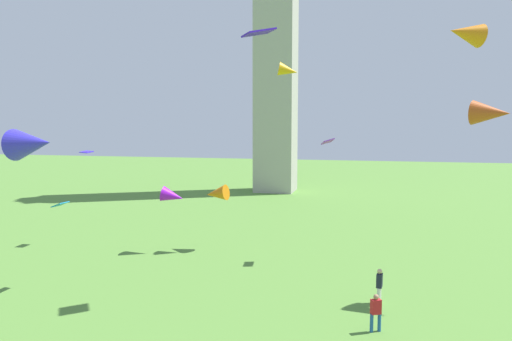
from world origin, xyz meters
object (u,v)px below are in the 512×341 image
object	(u,v)px
kite_flying_5	(328,141)
kite_flying_8	(87,152)
kite_flying_11	(491,113)
kite_flying_4	(465,33)
kite_flying_7	(259,33)
person_2	(376,311)
kite_flying_0	(288,71)
person_1	(379,284)
kite_flying_9	(60,204)
kite_flying_6	(216,194)
monument_obelisk	(276,12)
kite_flying_3	(173,196)
kite_flying_1	(32,144)

from	to	relation	value
kite_flying_5	kite_flying_8	xyz separation A→B (m)	(-18.16, 0.05, -0.94)
kite_flying_5	kite_flying_11	xyz separation A→B (m)	(8.56, -5.44, 1.66)
kite_flying_4	kite_flying_7	bearing A→B (deg)	-130.27
person_2	kite_flying_0	size ratio (longest dim) A/B	0.96
person_1	kite_flying_9	bearing A→B (deg)	103.33
kite_flying_0	kite_flying_7	distance (m)	10.25
kite_flying_6	kite_flying_9	xyz separation A→B (m)	(-5.73, -9.81, 0.60)
kite_flying_4	kite_flying_7	world-z (taller)	kite_flying_7
kite_flying_4	kite_flying_5	world-z (taller)	kite_flying_4
person_1	person_2	world-z (taller)	person_1
kite_flying_11	kite_flying_5	bearing A→B (deg)	86.43
monument_obelisk	kite_flying_3	bearing A→B (deg)	-91.65
kite_flying_1	kite_flying_4	xyz separation A→B (m)	(18.38, 2.80, 4.52)
person_2	kite_flying_1	size ratio (longest dim) A/B	0.74
kite_flying_7	person_2	bearing A→B (deg)	-68.36
kite_flying_5	kite_flying_11	bearing A→B (deg)	-139.48
monument_obelisk	kite_flying_7	xyz separation A→B (m)	(6.96, -38.53, -10.40)
person_1	kite_flying_6	size ratio (longest dim) A/B	0.94
person_1	kite_flying_0	xyz separation A→B (m)	(-6.55, 10.26, 11.92)
monument_obelisk	person_1	xyz separation A→B (m)	(13.21, -38.57, -23.05)
monument_obelisk	kite_flying_1	world-z (taller)	monument_obelisk
person_1	kite_flying_6	xyz separation A→B (m)	(-11.44, 8.28, 3.00)
kite_flying_1	person_1	bearing A→B (deg)	-64.27
person_2	kite_flying_5	size ratio (longest dim) A/B	1.33
kite_flying_3	kite_flying_8	xyz separation A→B (m)	(-7.38, 0.85, 2.99)
person_1	kite_flying_0	size ratio (longest dim) A/B	1.03
person_1	kite_flying_7	xyz separation A→B (m)	(-6.25, 0.04, 12.65)
monument_obelisk	kite_flying_6	distance (m)	36.37
kite_flying_7	kite_flying_0	bearing A→B (deg)	52.32
kite_flying_3	kite_flying_11	bearing A→B (deg)	-111.70
kite_flying_4	kite_flying_11	distance (m)	6.13
kite_flying_7	kite_flying_8	world-z (taller)	kite_flying_7
kite_flying_3	kite_flying_8	size ratio (longest dim) A/B	1.91
kite_flying_7	monument_obelisk	bearing A→B (deg)	60.92
kite_flying_6	kite_flying_8	bearing A→B (deg)	-77.51
kite_flying_5	kite_flying_11	size ratio (longest dim) A/B	0.57
person_2	kite_flying_11	xyz separation A→B (m)	(5.41, 5.31, 8.62)
person_1	kite_flying_11	xyz separation A→B (m)	(5.21, 1.99, 8.55)
person_1	kite_flying_11	distance (m)	10.21
kite_flying_0	kite_flying_8	xyz separation A→B (m)	(-14.96, -2.78, -5.97)
kite_flying_0	kite_flying_1	xyz separation A→B (m)	(-8.82, -15.89, -4.80)
kite_flying_1	kite_flying_3	xyz separation A→B (m)	(1.24, 12.27, -4.15)
person_1	kite_flying_11	size ratio (longest dim) A/B	0.82
kite_flying_4	kite_flying_9	distance (m)	21.76
kite_flying_8	kite_flying_9	distance (m)	10.27
kite_flying_7	kite_flying_9	bearing A→B (deg)	148.87
kite_flying_0	kite_flying_5	bearing A→B (deg)	-145.50
kite_flying_3	kite_flying_9	distance (m)	8.73
kite_flying_5	kite_flying_8	bearing A→B (deg)	72.84
kite_flying_8	kite_flying_11	xyz separation A→B (m)	(26.71, -5.49, 2.60)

